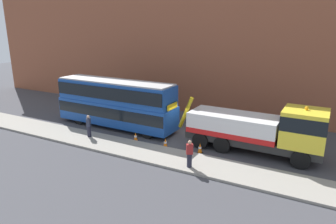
{
  "coord_description": "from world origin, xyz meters",
  "views": [
    {
      "loc": [
        9.32,
        -20.25,
        8.34
      ],
      "look_at": [
        -1.2,
        -0.55,
        2.0
      ],
      "focal_mm": 32.06,
      "sensor_mm": 36.0,
      "label": 1
    }
  ],
  "objects_px": {
    "double_decker_bus": "(115,102)",
    "traffic_cone_midway": "(165,143)",
    "pedestrian_bystander": "(190,154)",
    "traffic_cone_near_truck": "(200,148)",
    "pedestrian_onlooker": "(89,126)",
    "traffic_cone_near_bus": "(136,137)",
    "recovery_tow_truck": "(259,129)"
  },
  "relations": [
    {
      "from": "double_decker_bus",
      "to": "traffic_cone_midway",
      "type": "height_order",
      "value": "double_decker_bus"
    },
    {
      "from": "double_decker_bus",
      "to": "pedestrian_bystander",
      "type": "height_order",
      "value": "double_decker_bus"
    },
    {
      "from": "pedestrian_bystander",
      "to": "traffic_cone_midway",
      "type": "height_order",
      "value": "pedestrian_bystander"
    },
    {
      "from": "pedestrian_bystander",
      "to": "traffic_cone_near_truck",
      "type": "height_order",
      "value": "pedestrian_bystander"
    },
    {
      "from": "pedestrian_onlooker",
      "to": "traffic_cone_near_bus",
      "type": "relative_size",
      "value": 2.38
    },
    {
      "from": "pedestrian_onlooker",
      "to": "traffic_cone_near_bus",
      "type": "bearing_deg",
      "value": -8.86
    },
    {
      "from": "pedestrian_bystander",
      "to": "traffic_cone_near_truck",
      "type": "xyz_separation_m",
      "value": [
        -0.35,
        2.55,
        -0.64
      ]
    },
    {
      "from": "recovery_tow_truck",
      "to": "pedestrian_bystander",
      "type": "xyz_separation_m",
      "value": [
        -3.14,
        -4.41,
        -0.77
      ]
    },
    {
      "from": "double_decker_bus",
      "to": "traffic_cone_near_bus",
      "type": "distance_m",
      "value": 4.44
    },
    {
      "from": "pedestrian_onlooker",
      "to": "traffic_cone_midway",
      "type": "distance_m",
      "value": 6.24
    },
    {
      "from": "traffic_cone_near_bus",
      "to": "recovery_tow_truck",
      "type": "bearing_deg",
      "value": 13.71
    },
    {
      "from": "pedestrian_bystander",
      "to": "traffic_cone_midway",
      "type": "bearing_deg",
      "value": 21.11
    },
    {
      "from": "recovery_tow_truck",
      "to": "pedestrian_bystander",
      "type": "relative_size",
      "value": 5.95
    },
    {
      "from": "traffic_cone_midway",
      "to": "pedestrian_onlooker",
      "type": "bearing_deg",
      "value": -169.43
    },
    {
      "from": "traffic_cone_near_bus",
      "to": "traffic_cone_midway",
      "type": "height_order",
      "value": "same"
    },
    {
      "from": "recovery_tow_truck",
      "to": "double_decker_bus",
      "type": "relative_size",
      "value": 0.92
    },
    {
      "from": "pedestrian_onlooker",
      "to": "traffic_cone_near_truck",
      "type": "height_order",
      "value": "pedestrian_onlooker"
    },
    {
      "from": "traffic_cone_near_bus",
      "to": "traffic_cone_midway",
      "type": "xyz_separation_m",
      "value": [
        2.58,
        -0.03,
        0.0
      ]
    },
    {
      "from": "traffic_cone_midway",
      "to": "recovery_tow_truck",
      "type": "bearing_deg",
      "value": 19.49
    },
    {
      "from": "traffic_cone_near_truck",
      "to": "recovery_tow_truck",
      "type": "bearing_deg",
      "value": 28.16
    },
    {
      "from": "double_decker_bus",
      "to": "traffic_cone_near_bus",
      "type": "height_order",
      "value": "double_decker_bus"
    },
    {
      "from": "recovery_tow_truck",
      "to": "traffic_cone_near_truck",
      "type": "xyz_separation_m",
      "value": [
        -3.48,
        -1.87,
        -1.42
      ]
    },
    {
      "from": "pedestrian_bystander",
      "to": "pedestrian_onlooker",
      "type": "bearing_deg",
      "value": 52.08
    },
    {
      "from": "double_decker_bus",
      "to": "traffic_cone_near_truck",
      "type": "bearing_deg",
      "value": -11.1
    },
    {
      "from": "traffic_cone_near_truck",
      "to": "traffic_cone_midway",
      "type": "bearing_deg",
      "value": -173.97
    },
    {
      "from": "traffic_cone_near_bus",
      "to": "traffic_cone_near_truck",
      "type": "xyz_separation_m",
      "value": [
        5.13,
        0.24,
        0.0
      ]
    },
    {
      "from": "double_decker_bus",
      "to": "pedestrian_bystander",
      "type": "xyz_separation_m",
      "value": [
        8.9,
        -4.42,
        -1.25
      ]
    },
    {
      "from": "pedestrian_bystander",
      "to": "traffic_cone_near_truck",
      "type": "bearing_deg",
      "value": -22.9
    },
    {
      "from": "pedestrian_onlooker",
      "to": "traffic_cone_midway",
      "type": "height_order",
      "value": "pedestrian_onlooker"
    },
    {
      "from": "pedestrian_bystander",
      "to": "traffic_cone_near_bus",
      "type": "xyz_separation_m",
      "value": [
        -5.48,
        2.31,
        -0.64
      ]
    },
    {
      "from": "double_decker_bus",
      "to": "pedestrian_onlooker",
      "type": "relative_size",
      "value": 6.49
    },
    {
      "from": "traffic_cone_midway",
      "to": "traffic_cone_near_truck",
      "type": "relative_size",
      "value": 1.0
    }
  ]
}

